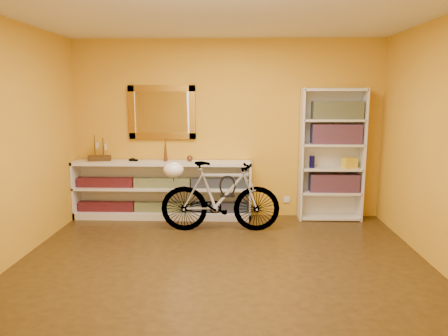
{
  "coord_description": "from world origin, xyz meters",
  "views": [
    {
      "loc": [
        0.16,
        -4.19,
        1.8
      ],
      "look_at": [
        0.0,
        0.7,
        0.95
      ],
      "focal_mm": 33.71,
      "sensor_mm": 36.0,
      "label": 1
    }
  ],
  "objects_px": {
    "console_unit": "(163,190)",
    "helmet": "(173,170)",
    "bookcase": "(332,155)",
    "bicycle": "(220,196)"
  },
  "relations": [
    {
      "from": "console_unit",
      "to": "helmet",
      "type": "xyz_separation_m",
      "value": [
        0.26,
        -0.6,
        0.41
      ]
    },
    {
      "from": "bookcase",
      "to": "bicycle",
      "type": "bearing_deg",
      "value": -158.79
    },
    {
      "from": "console_unit",
      "to": "helmet",
      "type": "relative_size",
      "value": 9.63
    },
    {
      "from": "bookcase",
      "to": "bicycle",
      "type": "distance_m",
      "value": 1.76
    },
    {
      "from": "bicycle",
      "to": "bookcase",
      "type": "bearing_deg",
      "value": -70.28
    },
    {
      "from": "console_unit",
      "to": "bicycle",
      "type": "bearing_deg",
      "value": -33.81
    },
    {
      "from": "bicycle",
      "to": "helmet",
      "type": "distance_m",
      "value": 0.71
    },
    {
      "from": "console_unit",
      "to": "bookcase",
      "type": "relative_size",
      "value": 1.37
    },
    {
      "from": "console_unit",
      "to": "bicycle",
      "type": "relative_size",
      "value": 1.61
    },
    {
      "from": "helmet",
      "to": "console_unit",
      "type": "bearing_deg",
      "value": 113.43
    }
  ]
}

